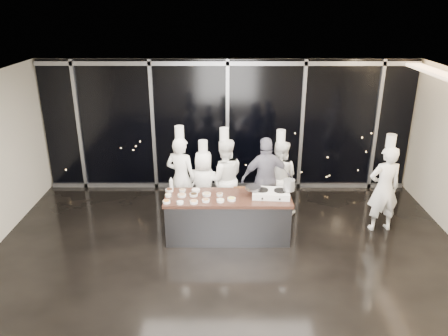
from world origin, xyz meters
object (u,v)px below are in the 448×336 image
at_px(stove, 271,193).
at_px(stock_pot, 289,185).
at_px(frying_pan, 253,188).
at_px(chef_side, 384,188).
at_px(chef_far_left, 181,178).
at_px(chef_right, 279,177).
at_px(chef_center, 224,178).
at_px(demo_counter, 228,217).
at_px(chef_left, 204,185).
at_px(guest, 266,179).

bearing_deg(stove, stock_pot, 1.17).
relative_size(frying_pan, chef_side, 0.27).
distance_m(chef_far_left, chef_right, 2.13).
xyz_separation_m(frying_pan, chef_center, (-0.56, 0.87, -0.16)).
bearing_deg(demo_counter, stock_pot, -0.40).
relative_size(chef_right, chef_side, 0.93).
height_order(stove, stock_pot, stock_pot).
bearing_deg(demo_counter, chef_left, 121.60).
relative_size(chef_far_left, chef_side, 1.01).
relative_size(frying_pan, chef_center, 0.27).
distance_m(stock_pot, chef_right, 1.15).
xyz_separation_m(stock_pot, chef_far_left, (-2.17, 0.86, -0.21)).
distance_m(chef_center, guest, 0.89).
relative_size(frying_pan, guest, 0.30).
height_order(stock_pot, chef_side, chef_side).
xyz_separation_m(stove, chef_side, (2.32, 0.33, -0.03)).
height_order(chef_far_left, chef_center, chef_far_left).
bearing_deg(chef_center, stock_pot, 134.83).
height_order(demo_counter, frying_pan, frying_pan).
bearing_deg(stock_pot, chef_right, 92.82).
relative_size(stove, chef_center, 0.37).
height_order(stock_pot, chef_center, chef_center).
height_order(chef_left, chef_center, chef_center).
height_order(chef_center, chef_side, chef_side).
xyz_separation_m(chef_right, chef_side, (2.03, -0.76, 0.08)).
distance_m(demo_counter, chef_side, 3.21).
bearing_deg(chef_left, chef_right, -160.16).
bearing_deg(stock_pot, demo_counter, 179.60).
distance_m(frying_pan, guest, 0.88).
bearing_deg(stock_pot, chef_far_left, 158.32).
bearing_deg(chef_right, chef_side, 177.01).
xyz_separation_m(chef_far_left, chef_left, (0.48, -0.02, -0.15)).
relative_size(frying_pan, chef_left, 0.31).
bearing_deg(chef_left, frying_pan, 152.22).
xyz_separation_m(demo_counter, chef_center, (-0.07, 0.93, 0.45)).
height_order(demo_counter, chef_center, chef_center).
bearing_deg(chef_center, stove, 126.48).
relative_size(demo_counter, guest, 1.34).
distance_m(frying_pan, chef_center, 1.05).
height_order(frying_pan, chef_center, chef_center).
relative_size(chef_left, chef_side, 0.86).
height_order(chef_left, guest, guest).
bearing_deg(chef_far_left, chef_center, -153.98).
bearing_deg(guest, chef_right, -150.39).
relative_size(chef_far_left, chef_center, 1.03).
distance_m(chef_far_left, chef_side, 4.17).
distance_m(stove, chef_side, 2.34).
bearing_deg(frying_pan, stove, -1.52).
distance_m(stove, frying_pan, 0.37).
xyz_separation_m(stock_pot, chef_right, (-0.05, 1.11, -0.30)).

